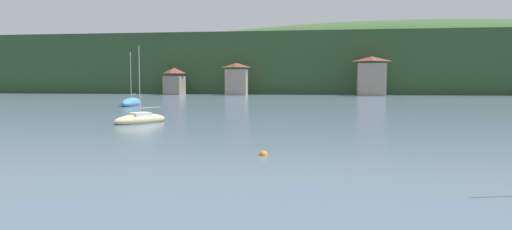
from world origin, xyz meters
The scene contains 7 objects.
wooded_hillside centered at (20.67, 174.41, 6.69)m, with size 352.00×67.58×36.72m.
shore_building_west centered at (-31.59, 130.21, 3.25)m, with size 4.39×5.60×6.69m.
shore_building_westcentral centered at (-15.80, 129.11, 3.75)m, with size 5.30×3.31×7.72m.
shore_building_central centered at (15.80, 129.13, 4.39)m, with size 6.61×3.36×9.02m.
sailboat_far_0 centered at (-22.76, 84.57, 0.37)m, with size 2.72×6.75×8.03m.
sailboat_mid_3 centered at (-11.57, 60.99, 0.29)m, with size 4.13×5.05×6.86m.
mooring_buoy_near centered at (0.82, 46.44, 0.00)m, with size 0.44×0.44×0.44m, color orange.
Camera 1 is at (3.38, 25.39, 3.68)m, focal length 30.77 mm.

